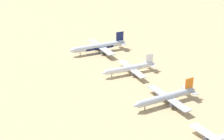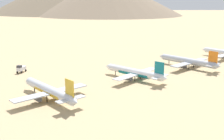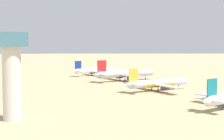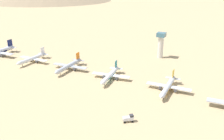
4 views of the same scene
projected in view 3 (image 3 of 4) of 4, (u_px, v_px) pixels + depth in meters
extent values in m
cone|color=white|center=(205.00, 102.00, 86.65)|extent=(2.63, 3.06, 2.79)
cube|color=#14727F|center=(212.00, 88.00, 88.12)|extent=(4.48, 0.87, 5.70)
cube|color=silver|center=(211.00, 100.00, 88.07)|extent=(3.87, 10.03, 0.29)
cylinder|color=#4C4C54|center=(222.00, 100.00, 99.68)|extent=(3.64, 2.31, 1.87)
cylinder|color=silver|center=(159.00, 83.00, 132.74)|extent=(30.21, 3.86, 3.18)
cone|color=silver|center=(187.00, 81.00, 140.92)|extent=(2.75, 3.18, 3.12)
cone|color=silver|center=(127.00, 85.00, 124.64)|extent=(2.41, 2.92, 2.86)
cube|color=gold|center=(134.00, 76.00, 125.88)|extent=(4.61, 0.40, 5.86)
cube|color=#B6BBC5|center=(133.00, 84.00, 125.87)|extent=(2.91, 10.11, 0.30)
cube|color=#B6BBC5|center=(156.00, 84.00, 132.15)|extent=(4.83, 28.56, 0.38)
cylinder|color=#4C4C54|center=(151.00, 86.00, 136.91)|extent=(3.56, 2.00, 1.93)
cylinder|color=#4C4C54|center=(165.00, 88.00, 128.23)|extent=(3.56, 2.00, 1.93)
cylinder|color=black|center=(179.00, 86.00, 138.59)|extent=(0.37, 0.37, 3.20)
cylinder|color=black|center=(152.00, 87.00, 133.72)|extent=(0.37, 0.37, 3.20)
cylinder|color=black|center=(158.00, 88.00, 129.95)|extent=(0.37, 0.37, 3.20)
cylinder|color=gold|center=(159.00, 83.00, 132.76)|extent=(16.65, 3.56, 3.19)
cylinder|color=#B2B7C1|center=(126.00, 74.00, 172.60)|extent=(36.04, 5.41, 3.79)
cone|color=#B2B7C1|center=(153.00, 72.00, 182.72)|extent=(3.36, 3.85, 3.71)
cone|color=#B2B7C1|center=(96.00, 75.00, 162.58)|extent=(2.94, 3.53, 3.41)
cube|color=red|center=(102.00, 67.00, 164.12)|extent=(5.50, 0.60, 6.98)
cube|color=#A4A8B2|center=(101.00, 74.00, 164.10)|extent=(3.73, 12.10, 0.36)
cube|color=#A4A8B2|center=(124.00, 75.00, 171.87)|extent=(6.52, 34.10, 0.45)
cylinder|color=#4C4C54|center=(119.00, 76.00, 177.49)|extent=(4.29, 2.48, 2.29)
cylinder|color=#4C4C54|center=(131.00, 78.00, 167.29)|extent=(4.29, 2.48, 2.29)
cylinder|color=black|center=(145.00, 76.00, 179.83)|extent=(0.44, 0.44, 3.81)
cylinder|color=black|center=(120.00, 77.00, 173.68)|extent=(0.44, 0.44, 3.81)
cylinder|color=black|center=(125.00, 78.00, 169.26)|extent=(0.44, 0.44, 3.81)
cylinder|color=white|center=(96.00, 70.00, 206.02)|extent=(30.55, 4.59, 3.21)
cone|color=white|center=(117.00, 69.00, 214.60)|extent=(2.85, 3.27, 3.15)
cone|color=white|center=(74.00, 71.00, 197.53)|extent=(2.50, 3.00, 2.89)
cube|color=navy|center=(78.00, 65.00, 198.83)|extent=(4.66, 0.51, 5.92)
cube|color=silver|center=(77.00, 71.00, 198.82)|extent=(3.16, 10.26, 0.30)
cube|color=silver|center=(94.00, 71.00, 205.41)|extent=(5.53, 28.91, 0.38)
cylinder|color=#4C4C54|center=(92.00, 72.00, 210.16)|extent=(3.64, 2.10, 1.94)
cylinder|color=#4C4C54|center=(99.00, 74.00, 201.52)|extent=(3.64, 2.10, 1.94)
cylinder|color=black|center=(111.00, 73.00, 212.15)|extent=(0.37, 0.37, 3.23)
cylinder|color=black|center=(92.00, 73.00, 206.94)|extent=(0.37, 0.37, 3.23)
cylinder|color=black|center=(95.00, 74.00, 203.19)|extent=(0.37, 0.37, 3.23)
cylinder|color=beige|center=(12.00, 84.00, 78.72)|extent=(4.80, 4.80, 19.11)
cube|color=#3F6B7A|center=(11.00, 40.00, 77.90)|extent=(7.20, 7.20, 3.60)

